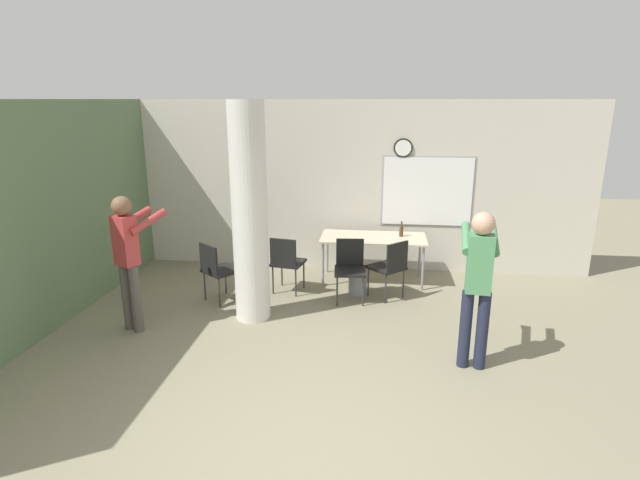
% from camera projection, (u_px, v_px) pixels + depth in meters
% --- Properties ---
extents(ground_plane, '(24.00, 24.00, 0.00)m').
position_uv_depth(ground_plane, '(298.00, 476.00, 3.85)').
color(ground_plane, gray).
extents(wall_left_accent, '(0.12, 7.00, 2.80)m').
position_uv_depth(wall_left_accent, '(54.00, 215.00, 6.25)').
color(wall_left_accent, '#5B7551').
rests_on(wall_left_accent, ground_plane).
extents(wall_back, '(8.00, 0.15, 2.80)m').
position_uv_depth(wall_back, '(347.00, 186.00, 8.29)').
color(wall_back, beige).
rests_on(wall_back, ground_plane).
extents(support_pillar, '(0.45, 0.45, 2.80)m').
position_uv_depth(support_pillar, '(250.00, 214.00, 6.28)').
color(support_pillar, silver).
rests_on(support_pillar, ground_plane).
extents(folding_table, '(1.63, 0.77, 0.73)m').
position_uv_depth(folding_table, '(373.00, 240.00, 7.79)').
color(folding_table, beige).
rests_on(folding_table, ground_plane).
extents(bottle_on_table, '(0.06, 0.06, 0.24)m').
position_uv_depth(bottle_on_table, '(401.00, 231.00, 7.79)').
color(bottle_on_table, '#4C3319').
rests_on(bottle_on_table, folding_table).
extents(waste_bin, '(0.27, 0.27, 0.31)m').
position_uv_depth(waste_bin, '(358.00, 284.00, 7.42)').
color(waste_bin, gray).
rests_on(waste_bin, ground_plane).
extents(chair_table_left, '(0.51, 0.51, 0.87)m').
position_uv_depth(chair_table_left, '(287.00, 260.00, 7.35)').
color(chair_table_left, black).
rests_on(chair_table_left, ground_plane).
extents(chair_table_front, '(0.48, 0.48, 0.87)m').
position_uv_depth(chair_table_front, '(350.00, 266.00, 7.11)').
color(chair_table_front, black).
rests_on(chair_table_front, ground_plane).
extents(chair_table_right, '(0.62, 0.62, 0.87)m').
position_uv_depth(chair_table_right, '(390.00, 265.00, 7.15)').
color(chair_table_right, black).
rests_on(chair_table_right, ground_plane).
extents(chair_near_pillar, '(0.62, 0.62, 0.87)m').
position_uv_depth(chair_near_pillar, '(217.00, 268.00, 7.02)').
color(chair_near_pillar, black).
rests_on(chair_near_pillar, ground_plane).
extents(person_playing_side, '(0.43, 0.69, 1.72)m').
position_uv_depth(person_playing_side, '(478.00, 278.00, 5.17)').
color(person_playing_side, '#1E2338').
rests_on(person_playing_side, ground_plane).
extents(person_watching_back, '(0.56, 0.69, 1.71)m').
position_uv_depth(person_watching_back, '(129.00, 253.00, 6.03)').
color(person_watching_back, '#514C47').
rests_on(person_watching_back, ground_plane).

